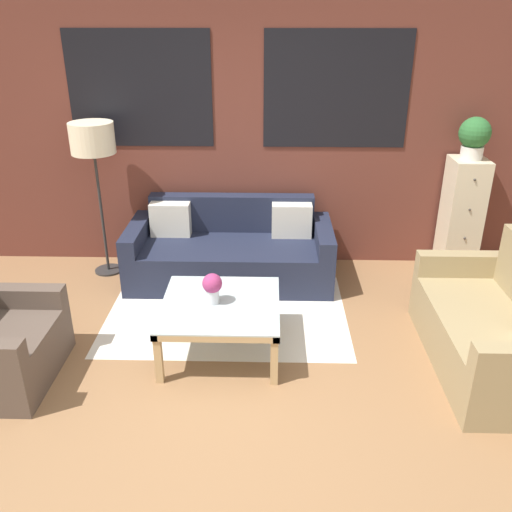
{
  "coord_description": "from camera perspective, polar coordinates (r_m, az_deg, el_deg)",
  "views": [
    {
      "loc": [
        0.32,
        -3.01,
        2.51
      ],
      "look_at": [
        0.21,
        1.27,
        0.55
      ],
      "focal_mm": 38.0,
      "sensor_mm": 36.0,
      "label": 1
    }
  ],
  "objects": [
    {
      "name": "couch_dark",
      "position": [
        5.45,
        -2.7,
        0.39
      ],
      "size": [
        2.01,
        0.88,
        0.78
      ],
      "color": "#1E2338",
      "rests_on": "ground_plane"
    },
    {
      "name": "coffee_table",
      "position": [
        4.26,
        -3.75,
        -5.7
      ],
      "size": [
        0.91,
        0.91,
        0.43
      ],
      "color": "silver",
      "rests_on": "ground_plane"
    },
    {
      "name": "drawer_cabinet",
      "position": [
        5.85,
        20.75,
        3.85
      ],
      "size": [
        0.34,
        0.4,
        1.19
      ],
      "color": "beige",
      "rests_on": "ground_plane"
    },
    {
      "name": "wall_back_brick",
      "position": [
        5.57,
        -1.85,
        13.15
      ],
      "size": [
        8.4,
        0.09,
        2.8
      ],
      "color": "brown",
      "rests_on": "ground_plane"
    },
    {
      "name": "rug",
      "position": [
        4.94,
        -3.06,
        -6.0
      ],
      "size": [
        2.14,
        1.48,
        0.0
      ],
      "color": "silver",
      "rests_on": "ground_plane"
    },
    {
      "name": "ground_plane",
      "position": [
        3.93,
        -3.61,
        -15.15
      ],
      "size": [
        16.0,
        16.0,
        0.0
      ],
      "primitive_type": "plane",
      "color": "#8E6642"
    },
    {
      "name": "potted_plant",
      "position": [
        5.64,
        22.0,
        11.61
      ],
      "size": [
        0.3,
        0.3,
        0.4
      ],
      "color": "silver",
      "rests_on": "drawer_cabinet"
    },
    {
      "name": "settee_vintage",
      "position": [
        4.49,
        24.05,
        -7.14
      ],
      "size": [
        0.8,
        1.54,
        0.92
      ],
      "color": "#99845B",
      "rests_on": "ground_plane"
    },
    {
      "name": "floor_lamp",
      "position": [
        5.47,
        -16.8,
        11.27
      ],
      "size": [
        0.42,
        0.42,
        1.55
      ],
      "color": "#2D2D2D",
      "rests_on": "ground_plane"
    },
    {
      "name": "flower_vase",
      "position": [
        4.17,
        -4.62,
        -3.22
      ],
      "size": [
        0.15,
        0.15,
        0.25
      ],
      "color": "silver",
      "rests_on": "coffee_table"
    }
  ]
}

